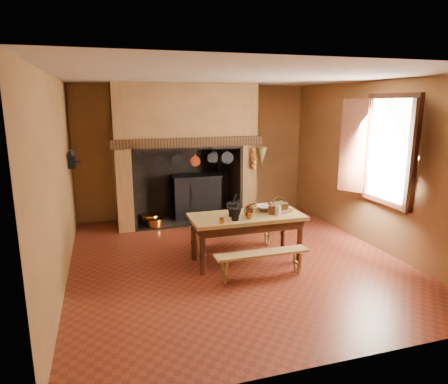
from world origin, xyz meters
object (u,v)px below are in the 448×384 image
object	(u,v)px
bench_front	(262,258)
mixing_bowl	(267,208)
wicker_basket	(278,207)
iron_range	(196,196)
work_table	(247,222)
coffee_grinder	(249,211)

from	to	relation	value
bench_front	mixing_bowl	bearing A→B (deg)	63.47
mixing_bowl	wicker_basket	world-z (taller)	wicker_basket
iron_range	work_table	bearing A→B (deg)	-85.74
work_table	coffee_grinder	xyz separation A→B (m)	(0.03, -0.00, 0.19)
iron_range	bench_front	bearing A→B (deg)	-86.57
coffee_grinder	mixing_bowl	xyz separation A→B (m)	(0.37, 0.17, -0.03)
work_table	coffee_grinder	world-z (taller)	coffee_grinder
work_table	mixing_bowl	world-z (taller)	mixing_bowl
iron_range	coffee_grinder	distance (m)	2.62
iron_range	bench_front	size ratio (longest dim) A/B	1.17
iron_range	coffee_grinder	size ratio (longest dim) A/B	8.82
work_table	coffee_grinder	distance (m)	0.19
work_table	bench_front	bearing A→B (deg)	-90.00
coffee_grinder	mixing_bowl	world-z (taller)	coffee_grinder
coffee_grinder	mixing_bowl	size ratio (longest dim) A/B	0.57
work_table	bench_front	xyz separation A→B (m)	(0.00, -0.63, -0.35)
mixing_bowl	iron_range	bearing A→B (deg)	103.81
work_table	mixing_bowl	distance (m)	0.46
iron_range	mixing_bowl	bearing A→B (deg)	-76.19
coffee_grinder	wicker_basket	bearing A→B (deg)	9.02
iron_range	wicker_basket	world-z (taller)	iron_range
bench_front	work_table	bearing A→B (deg)	90.00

